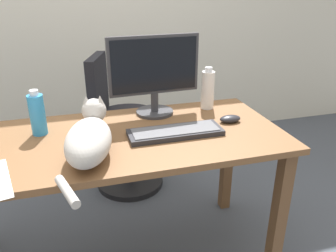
% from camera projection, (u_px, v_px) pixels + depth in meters
% --- Properties ---
extents(desk, '(1.56, 0.70, 0.74)m').
position_uv_depth(desk, '(118.00, 156.00, 1.59)').
color(desk, brown).
rests_on(desk, ground_plane).
extents(office_chair, '(0.50, 0.48, 0.96)m').
position_uv_depth(office_chair, '(121.00, 132.00, 2.37)').
color(office_chair, black).
rests_on(office_chair, ground_plane).
extents(monitor, '(0.48, 0.20, 0.41)m').
position_uv_depth(monitor, '(154.00, 72.00, 1.73)').
color(monitor, '#333338').
rests_on(monitor, desk).
extents(keyboard, '(0.44, 0.15, 0.03)m').
position_uv_depth(keyboard, '(175.00, 132.00, 1.57)').
color(keyboard, '#232328').
rests_on(keyboard, desk).
extents(cat, '(0.26, 0.60, 0.20)m').
position_uv_depth(cat, '(89.00, 138.00, 1.35)').
color(cat, '#B2ADA8').
rests_on(cat, desk).
extents(computer_mouse, '(0.11, 0.06, 0.04)m').
position_uv_depth(computer_mouse, '(230.00, 119.00, 1.70)').
color(computer_mouse, '#232328').
rests_on(computer_mouse, desk).
extents(water_bottle, '(0.07, 0.07, 0.23)m').
position_uv_depth(water_bottle, '(208.00, 89.00, 1.86)').
color(water_bottle, silver).
rests_on(water_bottle, desk).
extents(spray_bottle, '(0.07, 0.07, 0.21)m').
position_uv_depth(spray_bottle, '(37.00, 114.00, 1.54)').
color(spray_bottle, '#2D8CD1').
rests_on(spray_bottle, desk).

